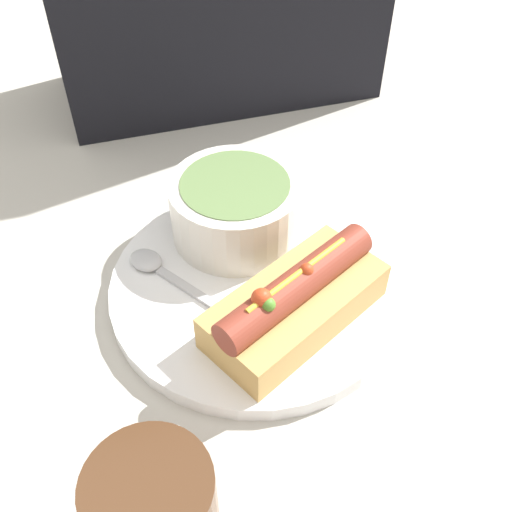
# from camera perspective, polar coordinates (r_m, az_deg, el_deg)

# --- Properties ---
(ground_plane) EXTENTS (4.00, 4.00, 0.00)m
(ground_plane) POSITION_cam_1_polar(r_m,az_deg,el_deg) (0.55, 0.00, -3.44)
(ground_plane) COLOR #BCB7AD
(dinner_plate) EXTENTS (0.26, 0.26, 0.02)m
(dinner_plate) POSITION_cam_1_polar(r_m,az_deg,el_deg) (0.54, 0.00, -2.91)
(dinner_plate) COLOR white
(dinner_plate) RESTS_ON ground_plane
(hot_dog) EXTENTS (0.17, 0.14, 0.06)m
(hot_dog) POSITION_cam_1_polar(r_m,az_deg,el_deg) (0.49, 3.78, -4.29)
(hot_dog) COLOR tan
(hot_dog) RESTS_ON dinner_plate
(soup_bowl) EXTENTS (0.12, 0.12, 0.06)m
(soup_bowl) POSITION_cam_1_polar(r_m,az_deg,el_deg) (0.56, -2.32, 4.67)
(soup_bowl) COLOR silver
(soup_bowl) RESTS_ON dinner_plate
(spoon) EXTENTS (0.10, 0.14, 0.01)m
(spoon) POSITION_cam_1_polar(r_m,az_deg,el_deg) (0.54, -8.48, -1.71)
(spoon) COLOR #B7B7BC
(spoon) RESTS_ON dinner_plate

